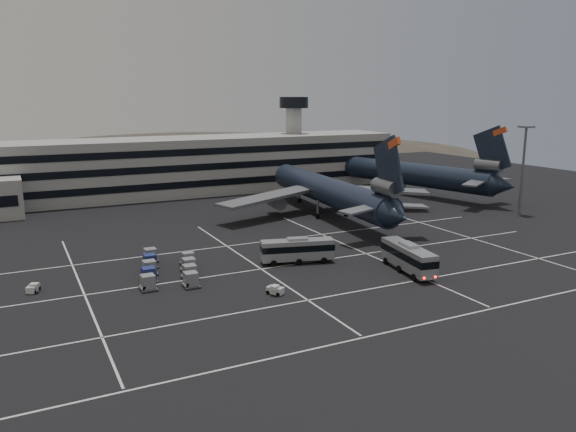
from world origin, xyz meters
The scene contains 12 objects.
ground centered at (0.00, 0.00, 0.00)m, with size 260.00×260.00×0.00m, color black.
lane_markings centered at (0.95, 0.72, 0.01)m, with size 90.00×55.62×0.01m.
terminal centered at (-2.95, 71.14, 6.93)m, with size 125.00×26.00×24.00m.
hills centered at (17.99, 170.00, -12.07)m, with size 352.00×180.00×44.00m.
lightpole_right centered at (58.00, 15.00, 11.82)m, with size 2.40×2.40×18.28m.
trijet_main centered at (21.09, 30.89, 5.25)m, with size 47.26×57.70×18.08m.
trijet_far centered at (52.47, 44.85, 5.43)m, with size 22.82×57.03×18.08m.
bus_near centered at (12.03, -6.25, 2.24)m, with size 4.45×11.88×4.10m.
bus_far centered at (0.08, 4.48, 2.09)m, with size 11.11×5.22×3.82m.
tug_a centered at (-35.69, 7.94, 0.56)m, with size 1.89×2.26×1.26m.
tug_b centered at (-8.58, -6.36, 0.58)m, with size 2.12×2.36×1.30m.
uld_cluster centered at (-18.72, 7.34, 0.97)m, with size 10.19×16.67×1.99m.
Camera 1 is at (-36.84, -66.45, 24.22)m, focal length 35.00 mm.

